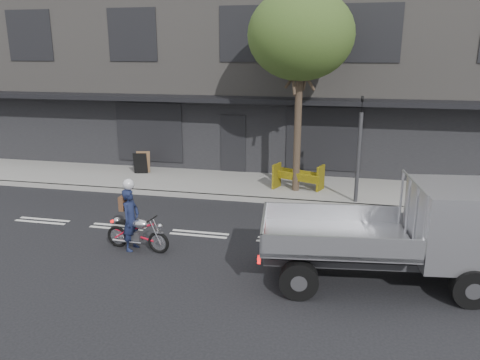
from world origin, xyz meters
name	(u,v)px	position (x,y,z in m)	size (l,w,h in m)	color
ground	(199,234)	(0.00, 0.00, 0.00)	(80.00, 80.00, 0.00)	black
sidewalk	(237,185)	(0.00, 4.70, 0.07)	(32.00, 3.20, 0.15)	gray
kerb	(226,198)	(0.00, 3.10, 0.07)	(32.00, 0.20, 0.15)	gray
building_main	(267,68)	(0.00, 11.30, 4.00)	(26.00, 10.00, 8.00)	slate
street_tree	(301,35)	(2.20, 4.20, 5.28)	(3.40, 3.40, 6.74)	#382B21
traffic_light_pole	(359,156)	(4.20, 3.35, 1.65)	(0.12, 0.12, 3.50)	#2D2D30
motorcycle	(137,232)	(-1.20, -1.30, 0.46)	(1.74, 0.51, 0.90)	black
rider	(131,220)	(-1.35, -1.30, 0.79)	(0.57, 0.38, 1.57)	#161D3D
flatbed_ute	(435,227)	(5.64, -1.63, 1.30)	(5.13, 2.55, 2.28)	black
construction_barrier	(298,178)	(2.27, 4.12, 0.61)	(1.63, 0.65, 0.91)	yellow
sandwich_board	(140,163)	(-3.95, 5.12, 0.57)	(0.53, 0.35, 0.84)	black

